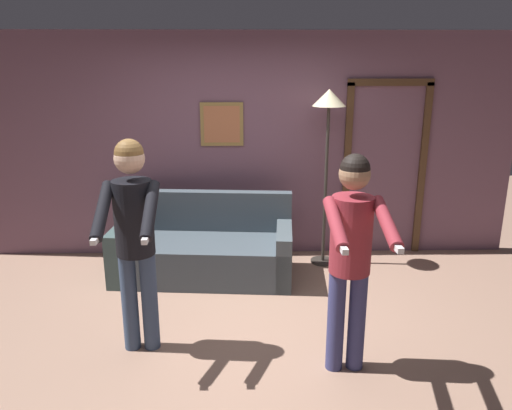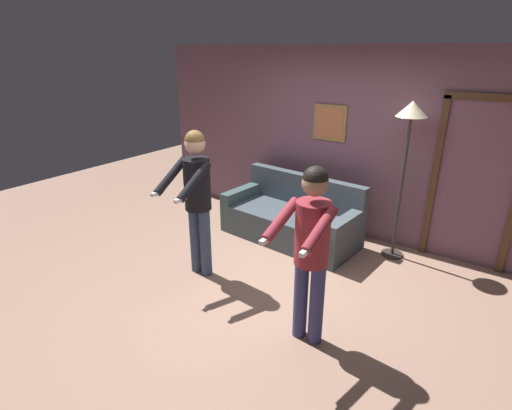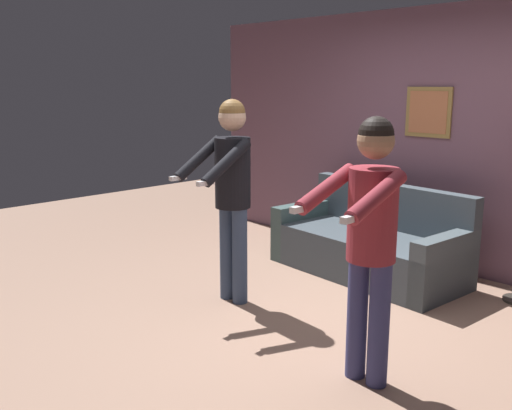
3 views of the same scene
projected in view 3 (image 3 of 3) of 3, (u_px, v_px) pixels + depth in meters
The scene contains 5 objects.
ground_plane at pixel (319, 322), 4.52m from camera, with size 12.00×12.00×0.00m, color #9F7A66.
back_wall_assembly at pixel (453, 141), 5.57m from camera, with size 6.40×0.10×2.60m.
couch at pixel (369, 246), 5.63m from camera, with size 1.96×1.00×0.87m.
person_standing_left at pixel (231, 182), 4.76m from camera, with size 0.44×0.67×1.73m.
person_standing_right at pixel (370, 227), 3.42m from camera, with size 0.45×0.70×1.67m.
Camera 3 is at (2.68, -3.31, 1.86)m, focal length 40.00 mm.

